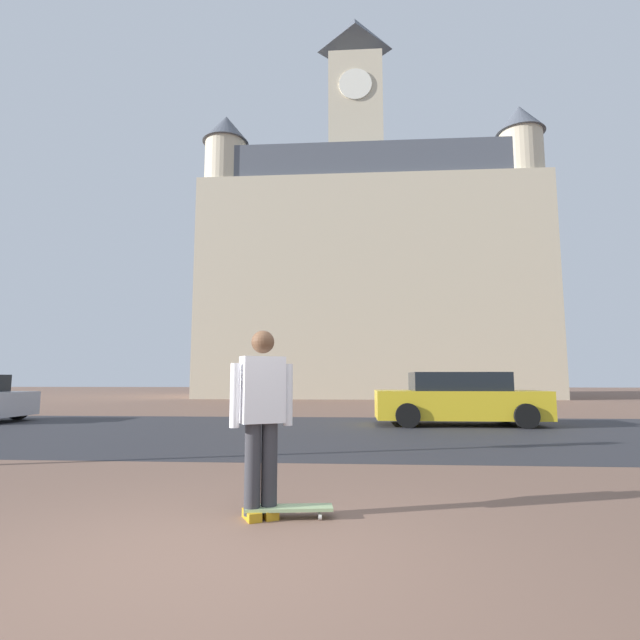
{
  "coord_description": "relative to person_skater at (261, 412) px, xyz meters",
  "views": [
    {
      "loc": [
        1.03,
        -3.47,
        1.27
      ],
      "look_at": [
        0.05,
        11.07,
        3.07
      ],
      "focal_mm": 26.77,
      "sensor_mm": 36.0,
      "label": 1
    }
  ],
  "objects": [
    {
      "name": "street_asphalt_strip",
      "position": [
        -0.18,
        7.22,
        -0.96
      ],
      "size": [
        120.0,
        8.72,
        0.0
      ],
      "primitive_type": "cube",
      "color": "#2D2D33",
      "rests_on": "ground_plane"
    },
    {
      "name": "skateboard",
      "position": [
        0.27,
        0.01,
        -0.88
      ],
      "size": [
        0.82,
        0.3,
        0.11
      ],
      "color": "#93AF79",
      "rests_on": "ground_plane"
    },
    {
      "name": "person_skater",
      "position": [
        0.0,
        0.0,
        0.0
      ],
      "size": [
        0.55,
        0.41,
        1.73
      ],
      "color": "#333338",
      "rests_on": "ground_plane"
    },
    {
      "name": "landmark_building",
      "position": [
        2.12,
        30.32,
        8.09
      ],
      "size": [
        23.41,
        10.86,
        30.01
      ],
      "color": "beige",
      "rests_on": "ground_plane"
    },
    {
      "name": "car_yellow",
      "position": [
        3.8,
        9.14,
        -0.26
      ],
      "size": [
        4.57,
        1.98,
        1.45
      ],
      "color": "gold",
      "rests_on": "ground_plane"
    },
    {
      "name": "ground_plane",
      "position": [
        -0.18,
        8.96,
        -0.96
      ],
      "size": [
        120.0,
        120.0,
        0.0
      ],
      "primitive_type": "plane",
      "color": "brown"
    }
  ]
}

